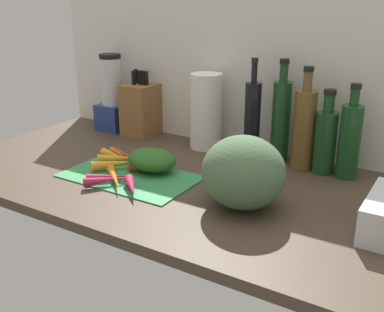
% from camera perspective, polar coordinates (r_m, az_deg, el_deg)
% --- Properties ---
extents(ground_plane, '(1.70, 0.80, 0.03)m').
position_cam_1_polar(ground_plane, '(1.43, 0.25, -3.51)').
color(ground_plane, '#47382B').
extents(wall_back, '(1.70, 0.03, 0.60)m').
position_cam_1_polar(wall_back, '(1.67, 7.27, 10.99)').
color(wall_back, silver).
rests_on(wall_back, ground_plane).
extents(cutting_board, '(0.42, 0.25, 0.01)m').
position_cam_1_polar(cutting_board, '(1.46, -7.74, -2.46)').
color(cutting_board, '#338C4C').
rests_on(cutting_board, ground_plane).
extents(carrot_0, '(0.15, 0.11, 0.03)m').
position_cam_1_polar(carrot_0, '(1.55, -8.70, -0.30)').
color(carrot_0, orange).
rests_on(carrot_0, cutting_board).
extents(carrot_1, '(0.12, 0.13, 0.03)m').
position_cam_1_polar(carrot_1, '(1.39, -10.40, -2.92)').
color(carrot_1, '#B2264C').
rests_on(carrot_1, cutting_board).
extents(carrot_2, '(0.13, 0.05, 0.03)m').
position_cam_1_polar(carrot_2, '(1.59, -9.59, 0.03)').
color(carrot_2, orange).
rests_on(carrot_2, cutting_board).
extents(carrot_3, '(0.15, 0.13, 0.03)m').
position_cam_1_polar(carrot_3, '(1.40, -9.62, -2.68)').
color(carrot_3, orange).
rests_on(carrot_3, cutting_board).
extents(carrot_4, '(0.13, 0.14, 0.03)m').
position_cam_1_polar(carrot_4, '(1.51, -9.29, -0.94)').
color(carrot_4, orange).
rests_on(carrot_4, cutting_board).
extents(carrot_5, '(0.11, 0.11, 0.03)m').
position_cam_1_polar(carrot_5, '(1.33, -7.53, -3.81)').
color(carrot_5, '#B2264C').
rests_on(carrot_5, cutting_board).
extents(carrot_6, '(0.12, 0.10, 0.02)m').
position_cam_1_polar(carrot_6, '(1.42, -10.19, -2.55)').
color(carrot_6, '#B2264C').
rests_on(carrot_6, cutting_board).
extents(carrot_7, '(0.13, 0.06, 0.02)m').
position_cam_1_polar(carrot_7, '(1.47, -5.50, -1.58)').
color(carrot_7, red).
rests_on(carrot_7, cutting_board).
extents(carrot_8, '(0.11, 0.06, 0.02)m').
position_cam_1_polar(carrot_8, '(1.62, -9.14, 0.29)').
color(carrot_8, orange).
rests_on(carrot_8, cutting_board).
extents(carrot_9, '(0.13, 0.06, 0.02)m').
position_cam_1_polar(carrot_9, '(1.60, -8.27, 0.10)').
color(carrot_9, red).
rests_on(carrot_9, cutting_board).
extents(carrot_greens_pile, '(0.17, 0.13, 0.07)m').
position_cam_1_polar(carrot_greens_pile, '(1.47, -5.01, -0.46)').
color(carrot_greens_pile, '#2D6023').
rests_on(carrot_greens_pile, cutting_board).
extents(winter_squash, '(0.23, 0.22, 0.20)m').
position_cam_1_polar(winter_squash, '(1.22, 6.40, -2.04)').
color(winter_squash, '#4C6B47').
rests_on(winter_squash, ground_plane).
extents(knife_block, '(0.12, 0.14, 0.26)m').
position_cam_1_polar(knife_block, '(1.87, -6.38, 5.83)').
color(knife_block, brown).
rests_on(knife_block, ground_plane).
extents(blender_appliance, '(0.12, 0.12, 0.32)m').
position_cam_1_polar(blender_appliance, '(1.95, -9.89, 7.16)').
color(blender_appliance, navy).
rests_on(blender_appliance, ground_plane).
extents(paper_towel_roll, '(0.12, 0.12, 0.28)m').
position_cam_1_polar(paper_towel_roll, '(1.68, 1.76, 5.57)').
color(paper_towel_roll, white).
rests_on(paper_towel_roll, ground_plane).
extents(bottle_0, '(0.05, 0.05, 0.35)m').
position_cam_1_polar(bottle_0, '(1.57, 7.50, 4.48)').
color(bottle_0, black).
rests_on(bottle_0, ground_plane).
extents(bottle_1, '(0.06, 0.06, 0.35)m').
position_cam_1_polar(bottle_1, '(1.57, 10.99, 4.50)').
color(bottle_1, '#19421E').
rests_on(bottle_1, ground_plane).
extents(bottle_2, '(0.07, 0.07, 0.33)m').
position_cam_1_polar(bottle_2, '(1.52, 13.75, 3.41)').
color(bottle_2, brown).
rests_on(bottle_2, ground_plane).
extents(bottle_3, '(0.07, 0.07, 0.27)m').
position_cam_1_polar(bottle_3, '(1.51, 16.26, 1.98)').
color(bottle_3, '#19421E').
rests_on(bottle_3, ground_plane).
extents(bottle_4, '(0.07, 0.07, 0.30)m').
position_cam_1_polar(bottle_4, '(1.48, 19.02, 1.91)').
color(bottle_4, '#19421E').
rests_on(bottle_4, ground_plane).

